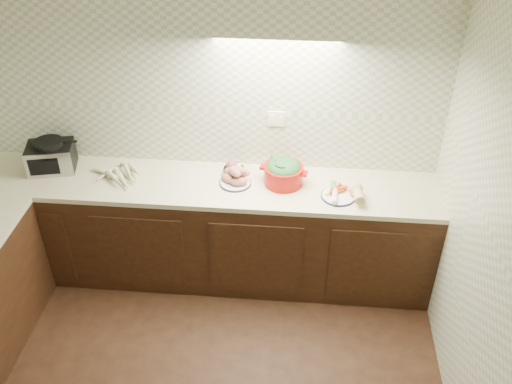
# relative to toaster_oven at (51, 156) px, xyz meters

# --- Properties ---
(room) EXTENTS (3.60, 3.60, 2.60)m
(room) POSITION_rel_toaster_oven_xyz_m (1.18, -1.59, 0.61)
(room) COLOR black
(room) RESTS_ON ground
(counter) EXTENTS (3.60, 3.60, 0.90)m
(counter) POSITION_rel_toaster_oven_xyz_m (0.50, -0.91, -0.57)
(counter) COLOR black
(counter) RESTS_ON ground
(toaster_oven) EXTENTS (0.40, 0.34, 0.25)m
(toaster_oven) POSITION_rel_toaster_oven_xyz_m (0.00, 0.00, 0.00)
(toaster_oven) COLOR black
(toaster_oven) RESTS_ON counter
(parsnip_pile) EXTENTS (0.35, 0.37, 0.07)m
(parsnip_pile) POSITION_rel_toaster_oven_xyz_m (0.55, -0.05, -0.08)
(parsnip_pile) COLOR beige
(parsnip_pile) RESTS_ON counter
(sweet_potato_plate) EXTENTS (0.25, 0.24, 0.15)m
(sweet_potato_plate) POSITION_rel_toaster_oven_xyz_m (1.45, -0.07, -0.06)
(sweet_potato_plate) COLOR #18163A
(sweet_potato_plate) RESTS_ON counter
(onion_bowl) EXTENTS (0.16, 0.16, 0.13)m
(onion_bowl) POSITION_rel_toaster_oven_xyz_m (1.42, 0.04, -0.07)
(onion_bowl) COLOR black
(onion_bowl) RESTS_ON counter
(dutch_oven) EXTENTS (0.37, 0.35, 0.21)m
(dutch_oven) POSITION_rel_toaster_oven_xyz_m (1.81, -0.04, -0.02)
(dutch_oven) COLOR #AF0C07
(dutch_oven) RESTS_ON counter
(veg_plate) EXTENTS (0.31, 0.26, 0.12)m
(veg_plate) POSITION_rel_toaster_oven_xyz_m (2.27, -0.17, -0.07)
(veg_plate) COLOR #18163A
(veg_plate) RESTS_ON counter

